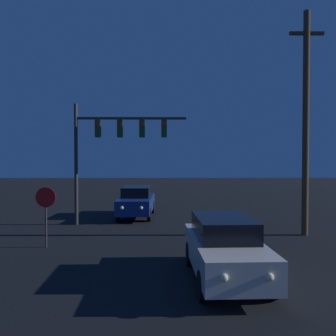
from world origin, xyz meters
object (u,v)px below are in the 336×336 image
object	(u,v)px
car_near	(225,247)
car_far	(137,201)
traffic_signal_mast	(112,140)
utility_pole	(306,120)
stop_sign	(46,205)

from	to	relation	value
car_near	car_far	distance (m)	11.54
traffic_signal_mast	car_far	bearing A→B (deg)	66.68
traffic_signal_mast	utility_pole	distance (m)	9.25
traffic_signal_mast	stop_sign	distance (m)	5.81
car_far	car_near	bearing A→B (deg)	108.28
car_near	traffic_signal_mast	distance (m)	10.20
utility_pole	car_far	bearing A→B (deg)	146.32
utility_pole	stop_sign	bearing A→B (deg)	-168.74
car_near	car_far	size ratio (longest dim) A/B	1.00
stop_sign	utility_pole	world-z (taller)	utility_pole
car_far	utility_pole	size ratio (longest dim) A/B	0.50
stop_sign	car_near	bearing A→B (deg)	-31.52
stop_sign	car_far	bearing A→B (deg)	68.26
car_near	traffic_signal_mast	bearing A→B (deg)	-65.17
stop_sign	utility_pole	xyz separation A→B (m)	(10.66, 2.12, 3.41)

